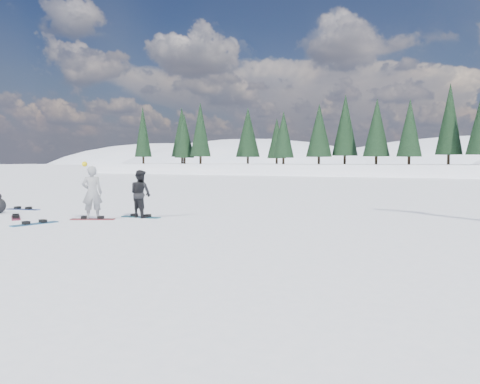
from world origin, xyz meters
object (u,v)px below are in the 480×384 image
Objects in this scene: snowboard_loose_a at (35,224)px; snowboard_loose_b at (16,218)px; snowboarder_man at (141,194)px; snowboarder_woman at (92,193)px; snowboard_loose_c at (23,209)px.

snowboard_loose_a is 2.10m from snowboard_loose_b.
snowboarder_man is 3.62m from snowboard_loose_a.
snowboarder_man reaches higher than snowboard_loose_a.
snowboarder_woman is 5.20m from snowboard_loose_c.
snowboard_loose_b is at bearing 79.54° from snowboard_loose_a.
snowboarder_man reaches higher than snowboard_loose_b.
snowboarder_woman is 2.12m from snowboard_loose_a.
snowboarder_man is at bearing -169.21° from snowboarder_woman.
snowboarder_woman is at bearing -23.35° from snowboard_loose_c.
snowboarder_man is 6.15m from snowboard_loose_c.
snowboarder_woman is 1.34× the size of snowboard_loose_a.
snowboarder_woman is at bearing 55.29° from snowboard_loose_b.
snowboarder_woman reaches higher than snowboard_loose_b.
snowboarder_man reaches higher than snowboard_loose_c.
snowboard_loose_b is (-3.91, -2.03, -0.84)m from snowboarder_man.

